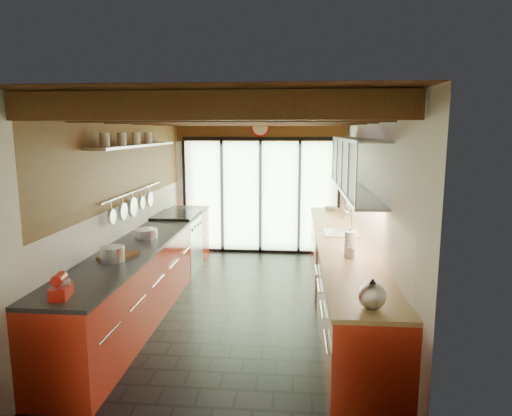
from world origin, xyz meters
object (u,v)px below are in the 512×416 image
kettle (372,294)px  paper_towel (350,244)px  stand_mixer (61,287)px  soap_bottle (351,250)px  bowl (330,208)px

kettle → paper_towel: paper_towel is taller
stand_mixer → soap_bottle: size_ratio=1.48×
stand_mixer → soap_bottle: bearing=29.2°
stand_mixer → kettle: 2.54m
stand_mixer → paper_towel: (2.54, 1.54, 0.05)m
paper_towel → bowl: 2.95m
kettle → bowl: (0.00, 4.50, -0.09)m
stand_mixer → soap_bottle: 2.91m
stand_mixer → bowl: 5.16m
soap_bottle → bowl: bearing=90.0°
kettle → bowl: bearing=90.0°
paper_towel → soap_bottle: size_ratio=1.80×
paper_towel → soap_bottle: bearing=-90.0°
stand_mixer → kettle: bearing=-0.1°
kettle → paper_towel: bearing=90.0°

